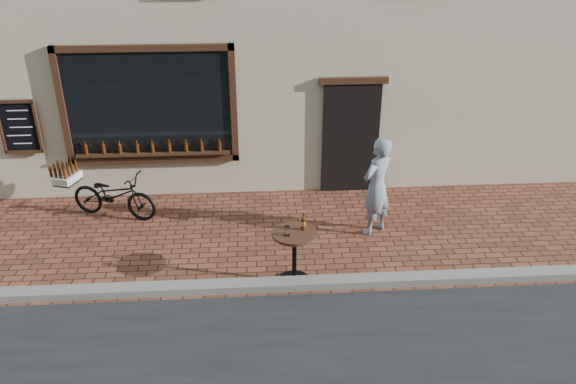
{
  "coord_description": "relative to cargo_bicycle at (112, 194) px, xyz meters",
  "views": [
    {
      "loc": [
        -0.0,
        -6.69,
        5.01
      ],
      "look_at": [
        0.53,
        1.2,
        1.1
      ],
      "focal_mm": 35.0,
      "sensor_mm": 36.0,
      "label": 1
    }
  ],
  "objects": [
    {
      "name": "kerb",
      "position": [
        2.59,
        -2.44,
        -0.38
      ],
      "size": [
        90.0,
        0.25,
        0.12
      ],
      "primitive_type": "cube",
      "color": "slate",
      "rests_on": "ground"
    },
    {
      "name": "bistro_table",
      "position": [
        3.16,
        -2.29,
        0.17
      ],
      "size": [
        0.67,
        0.67,
        1.15
      ],
      "color": "black",
      "rests_on": "ground"
    },
    {
      "name": "ground",
      "position": [
        2.59,
        -2.64,
        -0.44
      ],
      "size": [
        90.0,
        90.0,
        0.0
      ],
      "primitive_type": "plane",
      "color": "#542A1B",
      "rests_on": "ground"
    },
    {
      "name": "cargo_bicycle",
      "position": [
        0.0,
        0.0,
        0.0
      ],
      "size": [
        2.01,
        1.11,
        0.93
      ],
      "rotation": [
        0.0,
        0.0,
        1.25
      ],
      "color": "black",
      "rests_on": "ground"
    },
    {
      "name": "pedestrian",
      "position": [
        4.67,
        -0.88,
        0.43
      ],
      "size": [
        0.76,
        0.73,
        1.75
      ],
      "primitive_type": "imported",
      "rotation": [
        0.0,
        0.0,
        3.83
      ],
      "color": "gray",
      "rests_on": "ground"
    }
  ]
}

